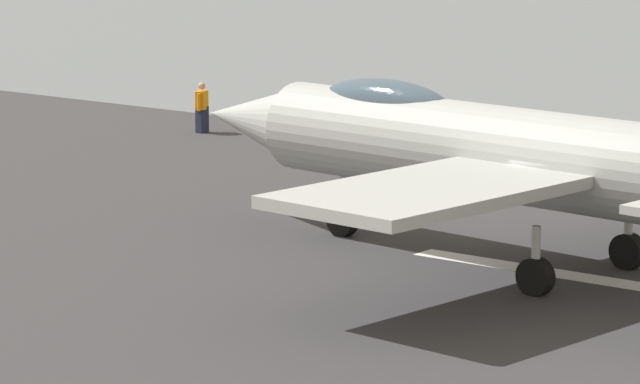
% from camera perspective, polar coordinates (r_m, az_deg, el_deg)
% --- Properties ---
extents(ground_plane, '(400.00, 400.00, 0.00)m').
position_cam_1_polar(ground_plane, '(38.83, 8.14, -2.63)').
color(ground_plane, slate).
extents(runway_strip, '(240.00, 26.00, 0.02)m').
position_cam_1_polar(runway_strip, '(38.82, 8.17, -2.62)').
color(runway_strip, '#333235').
rests_on(runway_strip, ground).
extents(fighter_jet, '(17.06, 14.17, 5.67)m').
position_cam_1_polar(fighter_jet, '(39.20, 5.78, 1.22)').
color(fighter_jet, '#A5A9A6').
rests_on(fighter_jet, ground).
extents(crew_person, '(0.43, 0.65, 1.57)m').
position_cam_1_polar(crew_person, '(57.69, -3.59, 2.55)').
color(crew_person, '#1E2338').
rests_on(crew_person, ground).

